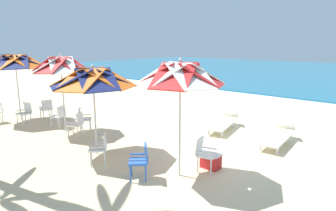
{
  "coord_description": "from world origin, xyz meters",
  "views": [
    {
      "loc": [
        4.32,
        -8.0,
        3.17
      ],
      "look_at": [
        -2.45,
        -0.38,
        1.0
      ],
      "focal_mm": 31.07,
      "sensor_mm": 36.0,
      "label": 1
    }
  ],
  "objects_px": {
    "plastic_chair_0": "(204,152)",
    "beach_umbrella_2": "(61,65)",
    "beach_umbrella_3": "(15,62)",
    "sun_lounger_0": "(277,136)",
    "plastic_chair_4": "(77,123)",
    "plastic_chair_8": "(46,108)",
    "cooler_box": "(211,161)",
    "plastic_chair_2": "(100,147)",
    "plastic_chair_3": "(83,118)",
    "plastic_chair_5": "(59,115)",
    "plastic_chair_1": "(141,159)",
    "sun_lounger_1": "(223,123)",
    "beach_umbrella_1": "(93,78)",
    "beach_umbrella_0": "(180,75)",
    "plastic_chair_7": "(25,112)"
  },
  "relations": [
    {
      "from": "plastic_chair_0",
      "to": "cooler_box",
      "type": "distance_m",
      "value": 0.39
    },
    {
      "from": "plastic_chair_7",
      "to": "cooler_box",
      "type": "height_order",
      "value": "plastic_chair_7"
    },
    {
      "from": "beach_umbrella_2",
      "to": "plastic_chair_8",
      "type": "distance_m",
      "value": 2.98
    },
    {
      "from": "plastic_chair_0",
      "to": "beach_umbrella_2",
      "type": "bearing_deg",
      "value": -174.05
    },
    {
      "from": "beach_umbrella_0",
      "to": "cooler_box",
      "type": "distance_m",
      "value": 2.45
    },
    {
      "from": "plastic_chair_3",
      "to": "beach_umbrella_3",
      "type": "xyz_separation_m",
      "value": [
        -3.34,
        -0.91,
        1.96
      ]
    },
    {
      "from": "plastic_chair_7",
      "to": "cooler_box",
      "type": "relative_size",
      "value": 1.73
    },
    {
      "from": "plastic_chair_1",
      "to": "sun_lounger_1",
      "type": "distance_m",
      "value": 4.88
    },
    {
      "from": "beach_umbrella_3",
      "to": "sun_lounger_0",
      "type": "xyz_separation_m",
      "value": [
        9.31,
        4.19,
        -2.17
      ]
    },
    {
      "from": "beach_umbrella_0",
      "to": "beach_umbrella_2",
      "type": "distance_m",
      "value": 5.45
    },
    {
      "from": "beach_umbrella_1",
      "to": "plastic_chair_5",
      "type": "bearing_deg",
      "value": 169.08
    },
    {
      "from": "beach_umbrella_0",
      "to": "sun_lounger_0",
      "type": "relative_size",
      "value": 1.3
    },
    {
      "from": "plastic_chair_5",
      "to": "sun_lounger_1",
      "type": "distance_m",
      "value": 6.26
    },
    {
      "from": "plastic_chair_2",
      "to": "sun_lounger_1",
      "type": "bearing_deg",
      "value": 81.02
    },
    {
      "from": "plastic_chair_2",
      "to": "plastic_chair_4",
      "type": "bearing_deg",
      "value": 161.34
    },
    {
      "from": "plastic_chair_3",
      "to": "cooler_box",
      "type": "xyz_separation_m",
      "value": [
        5.38,
        0.34,
        -0.3
      ]
    },
    {
      "from": "plastic_chair_4",
      "to": "cooler_box",
      "type": "xyz_separation_m",
      "value": [
        4.92,
        0.89,
        -0.3
      ]
    },
    {
      "from": "plastic_chair_3",
      "to": "plastic_chair_4",
      "type": "height_order",
      "value": "same"
    },
    {
      "from": "plastic_chair_1",
      "to": "beach_umbrella_3",
      "type": "xyz_separation_m",
      "value": [
        -7.83,
        0.38,
        1.96
      ]
    },
    {
      "from": "plastic_chair_2",
      "to": "plastic_chair_3",
      "type": "relative_size",
      "value": 1.0
    },
    {
      "from": "beach_umbrella_1",
      "to": "plastic_chair_5",
      "type": "distance_m",
      "value": 3.85
    },
    {
      "from": "plastic_chair_0",
      "to": "plastic_chair_4",
      "type": "relative_size",
      "value": 1.0
    },
    {
      "from": "plastic_chair_3",
      "to": "plastic_chair_8",
      "type": "distance_m",
      "value": 2.63
    },
    {
      "from": "plastic_chair_2",
      "to": "beach_umbrella_2",
      "type": "xyz_separation_m",
      "value": [
        -3.43,
        0.91,
        1.93
      ]
    },
    {
      "from": "plastic_chair_2",
      "to": "sun_lounger_0",
      "type": "relative_size",
      "value": 0.39
    },
    {
      "from": "beach_umbrella_1",
      "to": "sun_lounger_0",
      "type": "height_order",
      "value": "beach_umbrella_1"
    },
    {
      "from": "plastic_chair_4",
      "to": "plastic_chair_8",
      "type": "distance_m",
      "value": 3.12
    },
    {
      "from": "beach_umbrella_0",
      "to": "plastic_chair_5",
      "type": "height_order",
      "value": "beach_umbrella_0"
    },
    {
      "from": "beach_umbrella_2",
      "to": "cooler_box",
      "type": "bearing_deg",
      "value": 8.38
    },
    {
      "from": "plastic_chair_5",
      "to": "plastic_chair_8",
      "type": "distance_m",
      "value": 1.61
    },
    {
      "from": "cooler_box",
      "to": "plastic_chair_7",
      "type": "bearing_deg",
      "value": -170.23
    },
    {
      "from": "plastic_chair_4",
      "to": "plastic_chair_8",
      "type": "bearing_deg",
      "value": 172.12
    },
    {
      "from": "plastic_chair_1",
      "to": "beach_umbrella_2",
      "type": "bearing_deg",
      "value": 170.97
    },
    {
      "from": "sun_lounger_0",
      "to": "cooler_box",
      "type": "relative_size",
      "value": 4.39
    },
    {
      "from": "plastic_chair_3",
      "to": "plastic_chair_5",
      "type": "distance_m",
      "value": 1.12
    },
    {
      "from": "beach_umbrella_3",
      "to": "sun_lounger_0",
      "type": "distance_m",
      "value": 10.44
    },
    {
      "from": "beach_umbrella_0",
      "to": "plastic_chair_5",
      "type": "xyz_separation_m",
      "value": [
        -6.1,
        0.15,
        -1.97
      ]
    },
    {
      "from": "plastic_chair_3",
      "to": "plastic_chair_5",
      "type": "bearing_deg",
      "value": -159.56
    },
    {
      "from": "plastic_chair_3",
      "to": "beach_umbrella_2",
      "type": "bearing_deg",
      "value": -127.71
    },
    {
      "from": "sun_lounger_0",
      "to": "beach_umbrella_2",
      "type": "bearing_deg",
      "value": -149.17
    },
    {
      "from": "beach_umbrella_0",
      "to": "plastic_chair_0",
      "type": "bearing_deg",
      "value": 64.96
    },
    {
      "from": "plastic_chair_3",
      "to": "sun_lounger_1",
      "type": "xyz_separation_m",
      "value": [
        3.82,
        3.54,
        -0.22
      ]
    },
    {
      "from": "plastic_chair_1",
      "to": "plastic_chair_2",
      "type": "relative_size",
      "value": 1.0
    },
    {
      "from": "plastic_chair_5",
      "to": "plastic_chair_7",
      "type": "relative_size",
      "value": 1.0
    },
    {
      "from": "beach_umbrella_2",
      "to": "plastic_chair_4",
      "type": "height_order",
      "value": "beach_umbrella_2"
    },
    {
      "from": "plastic_chair_4",
      "to": "plastic_chair_5",
      "type": "relative_size",
      "value": 1.0
    },
    {
      "from": "plastic_chair_2",
      "to": "plastic_chair_4",
      "type": "distance_m",
      "value": 2.72
    },
    {
      "from": "plastic_chair_0",
      "to": "plastic_chair_3",
      "type": "relative_size",
      "value": 1.0
    },
    {
      "from": "beach_umbrella_2",
      "to": "cooler_box",
      "type": "distance_m",
      "value": 6.25
    },
    {
      "from": "plastic_chair_2",
      "to": "plastic_chair_3",
      "type": "xyz_separation_m",
      "value": [
        -3.04,
        1.42,
        0.0
      ]
    }
  ]
}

